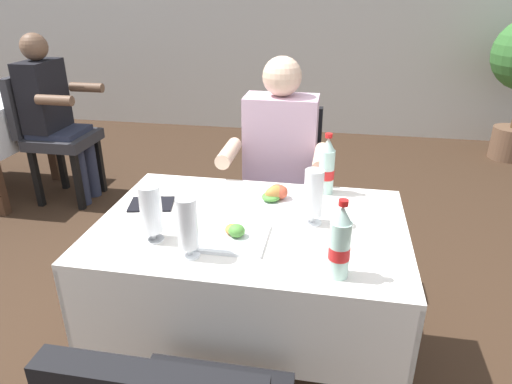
{
  "coord_description": "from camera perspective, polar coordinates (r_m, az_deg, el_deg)",
  "views": [
    {
      "loc": [
        0.38,
        -1.35,
        1.57
      ],
      "look_at": [
        0.09,
        0.23,
        0.84
      ],
      "focal_mm": 32.22,
      "sensor_mm": 36.0,
      "label": 1
    }
  ],
  "objects": [
    {
      "name": "beer_glass_middle",
      "position": [
        1.59,
        -12.89,
        -2.43
      ],
      "size": [
        0.07,
        0.07,
        0.2
      ],
      "color": "white",
      "rests_on": "main_dining_table"
    },
    {
      "name": "plate_near_camera",
      "position": [
        1.6,
        -2.68,
        -5.44
      ],
      "size": [
        0.22,
        0.22,
        0.06
      ],
      "color": "white",
      "rests_on": "main_dining_table"
    },
    {
      "name": "background_patron",
      "position": [
        3.76,
        -23.88,
        9.24
      ],
      "size": [
        0.46,
        0.5,
        1.26
      ],
      "color": "#282D42",
      "rests_on": "ground"
    },
    {
      "name": "plate_far_diner",
      "position": [
        1.86,
        2.64,
        -0.44
      ],
      "size": [
        0.23,
        0.23,
        0.07
      ],
      "color": "white",
      "rests_on": "main_dining_table"
    },
    {
      "name": "cola_bottle_primary",
      "position": [
        1.38,
        10.38,
        -6.35
      ],
      "size": [
        0.07,
        0.07,
        0.25
      ],
      "color": "silver",
      "rests_on": "main_dining_table"
    },
    {
      "name": "beer_glass_right",
      "position": [
        1.67,
        7.16,
        -0.4
      ],
      "size": [
        0.07,
        0.07,
        0.21
      ],
      "color": "white",
      "rests_on": "main_dining_table"
    },
    {
      "name": "beer_glass_left",
      "position": [
        1.47,
        -8.5,
        -4.11
      ],
      "size": [
        0.07,
        0.07,
        0.21
      ],
      "color": "white",
      "rests_on": "main_dining_table"
    },
    {
      "name": "seated_diner_far",
      "position": [
        2.33,
        2.82,
        2.87
      ],
      "size": [
        0.5,
        0.46,
        1.26
      ],
      "color": "#282D42",
      "rests_on": "ground"
    },
    {
      "name": "napkin_cutlery_set",
      "position": [
        1.88,
        -12.86,
        -1.45
      ],
      "size": [
        0.19,
        0.2,
        0.01
      ],
      "color": "black",
      "rests_on": "main_dining_table"
    },
    {
      "name": "background_chair_right",
      "position": [
        3.83,
        -24.1,
        6.98
      ],
      "size": [
        0.5,
        0.44,
        0.97
      ],
      "color": "#2D2D33",
      "rests_on": "ground"
    },
    {
      "name": "cola_bottle_secondary",
      "position": [
        1.93,
        8.77,
        3.04
      ],
      "size": [
        0.07,
        0.07,
        0.26
      ],
      "color": "silver",
      "rests_on": "main_dining_table"
    },
    {
      "name": "chair_far_diner_seat",
      "position": [
        2.49,
        2.8,
        0.44
      ],
      "size": [
        0.44,
        0.5,
        0.97
      ],
      "color": "black",
      "rests_on": "ground"
    },
    {
      "name": "main_dining_table",
      "position": [
        1.8,
        -0.57,
        -8.88
      ],
      "size": [
        1.14,
        0.78,
        0.76
      ],
      "color": "white",
      "rests_on": "ground"
    }
  ]
}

